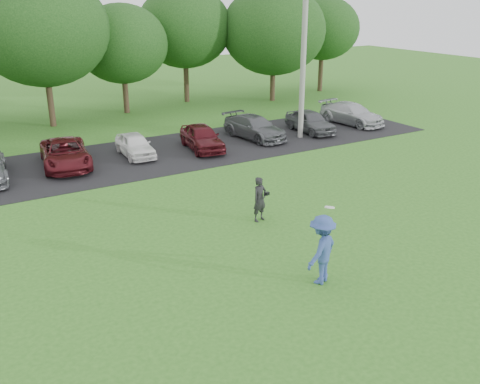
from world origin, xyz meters
name	(u,v)px	position (x,y,z in m)	size (l,w,h in m)	color
ground	(304,273)	(0.00, 0.00, 0.00)	(100.00, 100.00, 0.00)	#2F6A1E
parking_lot	(138,157)	(0.00, 13.00, 0.01)	(32.00, 6.50, 0.03)	black
utility_pole	(304,49)	(8.87, 12.03, 4.66)	(0.28, 0.28, 9.31)	gray
frisbee_player	(322,250)	(0.08, -0.60, 0.97)	(1.44, 1.18, 2.16)	#334C92
camera_bystander	(260,199)	(0.93, 3.74, 0.78)	(0.64, 0.49, 1.56)	black
parked_cars	(143,144)	(0.33, 13.06, 0.63)	(28.86, 4.84, 1.26)	black
tree_row	(99,36)	(1.51, 22.76, 4.91)	(42.39, 9.85, 8.64)	#38281C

